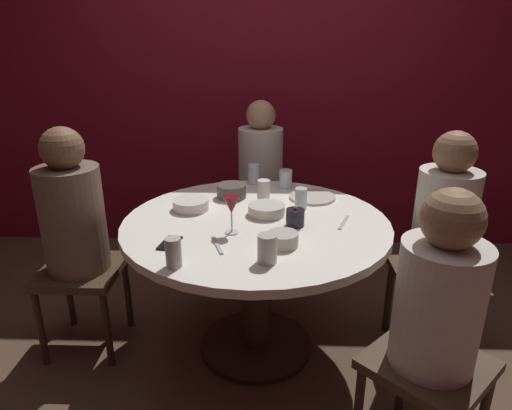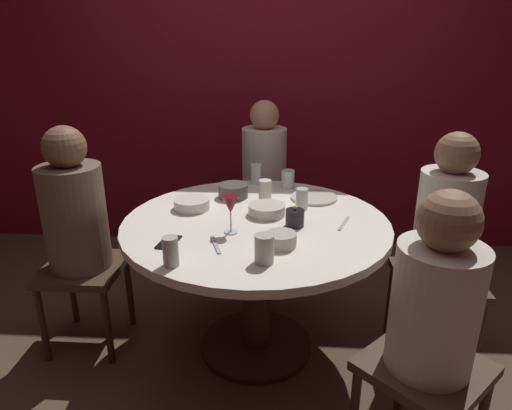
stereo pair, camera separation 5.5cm
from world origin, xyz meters
TOP-DOWN VIEW (x-y plane):
  - ground_plane at (0.00, 0.00)m, footprint 8.00×8.00m
  - back_wall at (0.00, 1.42)m, footprint 6.00×0.10m
  - dining_table at (0.00, 0.00)m, footprint 1.30×1.30m
  - seated_diner_left at (-0.91, 0.00)m, footprint 0.40×0.40m
  - seated_diner_back at (0.00, 0.91)m, footprint 0.40×0.40m
  - seated_diner_right at (0.91, 0.00)m, footprint 0.40×0.40m
  - seated_diner_front_right at (0.66, -0.66)m, footprint 0.57×0.57m
  - candle_holder at (0.19, -0.06)m, footprint 0.09×0.09m
  - wine_glass at (-0.11, -0.15)m, footprint 0.08×0.08m
  - dinner_plate at (0.30, 0.33)m, footprint 0.26×0.26m
  - cell_phone at (-0.36, -0.28)m, footprint 0.09×0.15m
  - bowl_serving_large at (-0.34, 0.14)m, footprint 0.19×0.19m
  - bowl_salad_center at (-0.15, 0.33)m, footprint 0.16×0.16m
  - bowl_small_white at (0.12, -0.28)m, footprint 0.13×0.13m
  - bowl_sauce_side at (0.05, 0.08)m, footprint 0.18×0.18m
  - cup_near_candle at (0.23, 0.16)m, footprint 0.06×0.06m
  - cup_by_left_diner at (0.03, 0.30)m, footprint 0.07×0.07m
  - cup_by_right_diner at (0.16, 0.52)m, footprint 0.08×0.08m
  - cup_center_front at (-0.03, 0.59)m, footprint 0.07×0.07m
  - cup_far_edge at (-0.30, -0.48)m, footprint 0.06×0.06m
  - cup_beside_wine at (0.06, -0.43)m, footprint 0.08×0.08m
  - fork_near_plate at (-0.16, -0.29)m, footprint 0.07×0.18m
  - knife_near_plate at (0.42, -0.02)m, footprint 0.08×0.17m

SIDE VIEW (x-z plane):
  - ground_plane at x=0.00m, z-range 0.00..0.00m
  - dining_table at x=0.00m, z-range 0.21..0.96m
  - seated_diner_front_right at x=0.66m, z-range 0.14..1.28m
  - seated_diner_right at x=0.91m, z-range 0.14..1.33m
  - seated_diner_back at x=0.00m, z-range 0.14..1.34m
  - seated_diner_left at x=-0.91m, z-range 0.14..1.34m
  - fork_near_plate at x=-0.16m, z-range 0.75..0.75m
  - knife_near_plate at x=0.42m, z-range 0.75..0.75m
  - cell_phone at x=-0.36m, z-range 0.75..0.75m
  - dinner_plate at x=0.30m, z-range 0.75..0.76m
  - bowl_serving_large at x=-0.34m, z-range 0.75..0.80m
  - bowl_sauce_side at x=0.05m, z-range 0.75..0.80m
  - bowl_small_white at x=0.12m, z-range 0.75..0.81m
  - bowl_salad_center at x=-0.15m, z-range 0.75..0.82m
  - candle_holder at x=0.19m, z-range 0.74..0.84m
  - cup_by_right_diner at x=0.16m, z-range 0.75..0.85m
  - cup_by_left_diner at x=0.03m, z-range 0.75..0.86m
  - cup_near_candle at x=0.23m, z-range 0.75..0.86m
  - cup_beside_wine at x=0.06m, z-range 0.75..0.86m
  - cup_center_front at x=-0.03m, z-range 0.75..0.87m
  - cup_far_edge at x=-0.30m, z-range 0.75..0.87m
  - wine_glass at x=-0.11m, z-range 0.79..0.96m
  - back_wall at x=0.00m, z-range 0.00..2.60m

